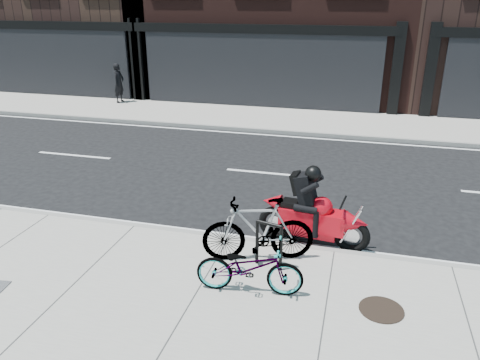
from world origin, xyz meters
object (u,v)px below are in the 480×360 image
(bicycle_rear, at_px, (258,230))
(pedestrian, at_px, (119,83))
(bike_rack, at_px, (269,241))
(bicycle_front, at_px, (250,267))
(manhole_cover, at_px, (381,310))
(motorcycle, at_px, (318,214))

(bicycle_rear, bearing_deg, pedestrian, -159.61)
(bike_rack, height_order, bicycle_front, bicycle_front)
(bicycle_rear, distance_m, pedestrian, 14.26)
(pedestrian, distance_m, manhole_cover, 16.35)
(bike_rack, relative_size, pedestrian, 0.50)
(motorcycle, distance_m, pedestrian, 14.11)
(motorcycle, bearing_deg, manhole_cover, -52.23)
(bicycle_rear, bearing_deg, manhole_cover, 48.39)
(motorcycle, bearing_deg, bicycle_rear, -126.60)
(bicycle_front, relative_size, bicycle_rear, 0.86)
(bike_rack, relative_size, bicycle_front, 0.50)
(bicycle_front, distance_m, manhole_cover, 2.06)
(bicycle_front, distance_m, motorcycle, 2.15)
(bicycle_rear, relative_size, motorcycle, 0.90)
(bike_rack, distance_m, bicycle_rear, 0.31)
(bicycle_rear, bearing_deg, motorcycle, 119.31)
(bicycle_front, bearing_deg, bike_rack, -16.43)
(bicycle_rear, xyz_separation_m, motorcycle, (0.93, 0.99, -0.06))
(bike_rack, xyz_separation_m, pedestrian, (-8.95, 11.47, 0.34))
(bike_rack, height_order, manhole_cover, bike_rack)
(bicycle_front, xyz_separation_m, pedestrian, (-8.81, 12.26, 0.39))
(motorcycle, distance_m, manhole_cover, 2.32)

